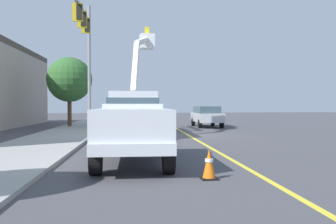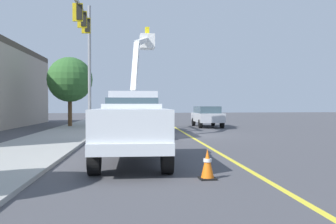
% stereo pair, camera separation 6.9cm
% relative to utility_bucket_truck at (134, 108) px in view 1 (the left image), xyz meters
% --- Properties ---
extents(ground, '(120.00, 120.00, 0.00)m').
position_rel_utility_bucket_truck_xyz_m(ground, '(-1.18, -3.17, -1.60)').
color(ground, '#47474C').
extents(sidewalk_far_side, '(60.11, 7.30, 0.12)m').
position_rel_utility_bucket_truck_xyz_m(sidewalk_far_side, '(-0.73, 4.14, -1.54)').
color(sidewalk_far_side, '#9E9E99').
rests_on(sidewalk_far_side, ground).
extents(lane_centre_stripe, '(49.91, 3.25, 0.01)m').
position_rel_utility_bucket_truck_xyz_m(lane_centre_stripe, '(-1.18, -3.17, -1.60)').
color(lane_centre_stripe, yellow).
rests_on(lane_centre_stripe, ground).
extents(utility_bucket_truck, '(8.34, 3.00, 6.71)m').
position_rel_utility_bucket_truck_xyz_m(utility_bucket_truck, '(0.00, 0.00, 0.00)').
color(utility_bucket_truck, white).
rests_on(utility_bucket_truck, ground).
extents(service_pickup_truck, '(5.72, 2.47, 2.06)m').
position_rel_utility_bucket_truck_xyz_m(service_pickup_truck, '(-10.84, 0.69, -0.49)').
color(service_pickup_truck, silver).
rests_on(service_pickup_truck, ground).
extents(passing_minivan, '(4.91, 2.19, 1.69)m').
position_rel_utility_bucket_truck_xyz_m(passing_minivan, '(6.79, -6.37, -0.63)').
color(passing_minivan, silver).
rests_on(passing_minivan, ground).
extents(traffic_cone_leading, '(0.40, 0.40, 0.75)m').
position_rel_utility_bucket_truck_xyz_m(traffic_cone_leading, '(-13.53, -1.02, -1.24)').
color(traffic_cone_leading, black).
rests_on(traffic_cone_leading, ground).
extents(traffic_cone_mid_front, '(0.40, 0.40, 0.78)m').
position_rel_utility_bucket_truck_xyz_m(traffic_cone_mid_front, '(3.38, -2.08, -1.22)').
color(traffic_cone_mid_front, black).
rests_on(traffic_cone_mid_front, ground).
extents(traffic_signal_mast, '(6.03, 0.78, 8.69)m').
position_rel_utility_bucket_truck_xyz_m(traffic_signal_mast, '(1.89, 2.96, 4.26)').
color(traffic_signal_mast, gray).
rests_on(traffic_signal_mast, ground).
extents(street_tree_right, '(3.58, 3.58, 5.62)m').
position_rel_utility_bucket_truck_xyz_m(street_tree_right, '(7.68, 4.66, 2.21)').
color(street_tree_right, brown).
rests_on(street_tree_right, ground).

